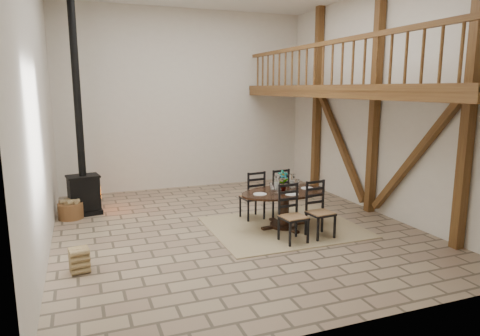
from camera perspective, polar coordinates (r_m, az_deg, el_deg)
name	(u,v)px	position (r m, az deg, el deg)	size (l,w,h in m)	color
ground	(234,227)	(8.96, -0.84, -7.90)	(8.00, 8.00, 0.00)	#998366
room_shell	(288,80)	(8.97, 6.43, 11.64)	(7.02, 8.02, 5.01)	silver
rug	(284,227)	(8.98, 5.83, -7.83)	(3.00, 2.50, 0.02)	tan
dining_table	(284,207)	(8.86, 5.88, -5.19)	(1.97, 2.17, 1.20)	black
wood_stove	(82,166)	(10.24, -20.31, 0.23)	(0.78, 0.65, 5.00)	black
log_basket	(71,210)	(10.19, -21.65, -5.24)	(0.53, 0.53, 0.44)	brown
log_stack	(79,260)	(7.27, -20.62, -11.43)	(0.33, 0.34, 0.39)	tan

